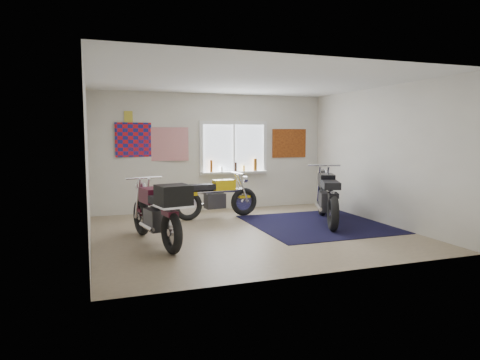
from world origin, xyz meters
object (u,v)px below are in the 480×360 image
object	(u,v)px
navy_rug	(317,224)
yellow_triumph	(216,198)
maroon_tourer	(158,212)
black_chrome_bike	(327,198)

from	to	relation	value
navy_rug	yellow_triumph	size ratio (longest dim) A/B	1.37
navy_rug	maroon_tourer	world-z (taller)	maroon_tourer
navy_rug	yellow_triumph	world-z (taller)	yellow_triumph
navy_rug	black_chrome_bike	world-z (taller)	black_chrome_bike
navy_rug	black_chrome_bike	xyz separation A→B (m)	(0.26, 0.08, 0.49)
navy_rug	yellow_triumph	bearing A→B (deg)	142.12
navy_rug	maroon_tourer	xyz separation A→B (m)	(-3.19, -0.61, 0.54)
navy_rug	maroon_tourer	bearing A→B (deg)	-169.23
navy_rug	black_chrome_bike	bearing A→B (deg)	17.64
maroon_tourer	navy_rug	bearing A→B (deg)	-90.71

